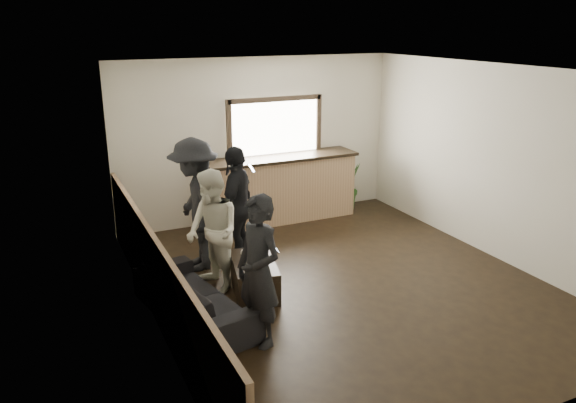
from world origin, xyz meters
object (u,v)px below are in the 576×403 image
sofa (194,296)px  potted_plant (349,187)px  cup_b (266,263)px  person_c (195,205)px  coffee_table (254,277)px  person_d (237,206)px  person_b (213,232)px  bar_counter (281,184)px  cup_a (245,253)px  person_a (259,271)px

sofa → potted_plant: 4.60m
cup_b → potted_plant: bearing=43.1°
cup_b → person_c: bearing=113.0°
sofa → person_c: bearing=-29.0°
coffee_table → person_d: size_ratio=0.55×
person_b → person_d: (0.57, 0.66, 0.07)m
coffee_table → person_b: (-0.44, 0.29, 0.59)m
potted_plant → person_d: bearing=-152.3°
coffee_table → person_c: (-0.44, 1.06, 0.72)m
cup_b → potted_plant: (2.74, 2.56, -0.03)m
bar_counter → sofa: (-2.36, -2.75, -0.36)m
cup_b → person_c: (-0.53, 1.25, 0.47)m
cup_a → person_a: 1.42m
sofa → person_b: bearing=-47.0°
person_d → cup_a: bearing=24.4°
coffee_table → person_d: bearing=82.2°
person_a → person_c: size_ratio=0.90×
sofa → person_b: 0.93m
person_c → cup_a: bearing=30.5°
bar_counter → person_d: bearing=-132.5°
cup_b → person_d: bearing=88.0°
bar_counter → cup_a: 2.69m
cup_b → person_c: person_c is taller
bar_counter → person_b: bar_counter is taller
coffee_table → person_a: person_a is taller
person_a → person_b: 1.42m
person_a → potted_plant: bearing=120.5°
person_b → person_d: person_d is taller
sofa → coffee_table: bearing=-80.7°
cup_a → cup_b: cup_a is taller
bar_counter → cup_b: bearing=-117.9°
person_d → person_b: bearing=-3.2°
cup_a → person_c: 1.06m
coffee_table → cup_b: cup_b is taller
sofa → cup_b: (0.98, 0.14, 0.19)m
person_b → person_c: bearing=170.2°
potted_plant → person_b: 3.89m
person_a → person_d: size_ratio=0.97×
coffee_table → cup_a: size_ratio=8.33×
person_a → person_b: bearing=165.3°
sofa → person_b: size_ratio=1.20×
sofa → coffee_table: (0.89, 0.33, -0.07)m
coffee_table → potted_plant: 3.70m
cup_a → person_a: person_a is taller
bar_counter → person_d: 1.99m
sofa → cup_a: (0.85, 0.53, 0.19)m
bar_counter → cup_b: (-1.38, -2.61, -0.17)m
bar_counter → cup_b: size_ratio=28.68×
coffee_table → person_c: person_c is taller
person_c → cup_b: bearing=28.8°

